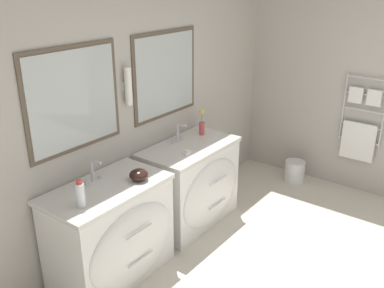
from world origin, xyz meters
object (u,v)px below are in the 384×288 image
amenity_bowl (139,175)px  vanity_left (113,233)px  waste_bin (295,171)px  vanity_right (193,184)px  flower_vase (202,124)px  toiletry_bottle (80,195)px

amenity_bowl → vanity_left: bearing=159.5°
waste_bin → vanity_right: bearing=163.3°
flower_vase → vanity_left: bearing=-175.2°
amenity_bowl → toiletry_bottle: bearing=176.7°
vanity_left → waste_bin: (2.65, -0.46, -0.30)m
vanity_right → flower_vase: flower_vase is taller
vanity_right → toiletry_bottle: bearing=-177.7°
vanity_right → flower_vase: (0.32, 0.12, 0.54)m
vanity_right → amenity_bowl: 0.99m
flower_vase → waste_bin: 1.59m
vanity_left → flower_vase: 1.53m
toiletry_bottle → vanity_right: bearing=2.3°
vanity_right → waste_bin: 1.63m
toiletry_bottle → waste_bin: bearing=-7.7°
flower_vase → waste_bin: (1.22, -0.58, -0.84)m
vanity_right → waste_bin: (1.54, -0.46, -0.30)m
vanity_right → waste_bin: vanity_right is taller
vanity_left → flower_vase: flower_vase is taller
amenity_bowl → flower_vase: size_ratio=0.55×
vanity_left → vanity_right: (1.11, 0.00, 0.00)m
vanity_left → vanity_right: size_ratio=1.00×
vanity_right → toiletry_bottle: (-1.44, -0.06, 0.52)m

